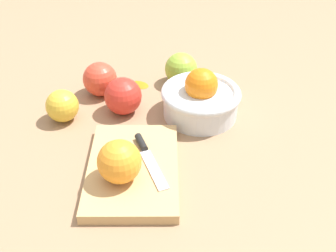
{
  "coord_description": "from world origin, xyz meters",
  "views": [
    {
      "loc": [
        0.66,
        0.17,
        0.54
      ],
      "look_at": [
        -0.01,
        0.06,
        0.04
      ],
      "focal_mm": 44.54,
      "sensor_mm": 36.0,
      "label": 1
    }
  ],
  "objects_px": {
    "apple_front_left_2": "(100,79)",
    "apple_front_left_3": "(123,96)",
    "apple_back_left": "(181,69)",
    "cutting_board": "(133,169)",
    "apple_front_left": "(62,106)",
    "knife": "(147,154)",
    "orange_on_board": "(117,161)",
    "bowl": "(201,99)"
  },
  "relations": [
    {
      "from": "apple_back_left",
      "to": "apple_front_left_3",
      "type": "xyz_separation_m",
      "value": [
        0.15,
        -0.11,
        0.0
      ]
    },
    {
      "from": "apple_front_left_2",
      "to": "apple_front_left_3",
      "type": "bearing_deg",
      "value": 47.74
    },
    {
      "from": "bowl",
      "to": "cutting_board",
      "type": "bearing_deg",
      "value": -26.24
    },
    {
      "from": "orange_on_board",
      "to": "knife",
      "type": "distance_m",
      "value": 0.08
    },
    {
      "from": "knife",
      "to": "apple_front_left",
      "type": "bearing_deg",
      "value": -118.91
    },
    {
      "from": "apple_front_left",
      "to": "bowl",
      "type": "bearing_deg",
      "value": 102.73
    },
    {
      "from": "cutting_board",
      "to": "apple_back_left",
      "type": "xyz_separation_m",
      "value": [
        -0.34,
        0.04,
        0.03
      ]
    },
    {
      "from": "cutting_board",
      "to": "apple_back_left",
      "type": "bearing_deg",
      "value": 172.74
    },
    {
      "from": "bowl",
      "to": "apple_front_left_3",
      "type": "distance_m",
      "value": 0.17
    },
    {
      "from": "apple_front_left",
      "to": "apple_front_left_3",
      "type": "distance_m",
      "value": 0.13
    },
    {
      "from": "cutting_board",
      "to": "knife",
      "type": "relative_size",
      "value": 1.74
    },
    {
      "from": "orange_on_board",
      "to": "apple_back_left",
      "type": "distance_m",
      "value": 0.39
    },
    {
      "from": "cutting_board",
      "to": "knife",
      "type": "xyz_separation_m",
      "value": [
        -0.03,
        0.02,
        0.02
      ]
    },
    {
      "from": "apple_back_left",
      "to": "apple_front_left_3",
      "type": "relative_size",
      "value": 0.96
    },
    {
      "from": "apple_back_left",
      "to": "orange_on_board",
      "type": "bearing_deg",
      "value": -9.03
    },
    {
      "from": "orange_on_board",
      "to": "apple_front_left_2",
      "type": "distance_m",
      "value": 0.32
    },
    {
      "from": "bowl",
      "to": "cutting_board",
      "type": "distance_m",
      "value": 0.24
    },
    {
      "from": "bowl",
      "to": "apple_back_left",
      "type": "bearing_deg",
      "value": -154.84
    },
    {
      "from": "apple_front_left_3",
      "to": "bowl",
      "type": "bearing_deg",
      "value": 95.56
    },
    {
      "from": "bowl",
      "to": "apple_front_left_2",
      "type": "height_order",
      "value": "bowl"
    },
    {
      "from": "cutting_board",
      "to": "apple_front_left",
      "type": "height_order",
      "value": "apple_front_left"
    },
    {
      "from": "orange_on_board",
      "to": "apple_front_left",
      "type": "bearing_deg",
      "value": -136.7
    },
    {
      "from": "apple_back_left",
      "to": "apple_front_left",
      "type": "relative_size",
      "value": 1.12
    },
    {
      "from": "cutting_board",
      "to": "knife",
      "type": "bearing_deg",
      "value": 146.69
    },
    {
      "from": "orange_on_board",
      "to": "apple_front_left_3",
      "type": "bearing_deg",
      "value": -167.99
    },
    {
      "from": "apple_front_left_2",
      "to": "apple_back_left",
      "type": "bearing_deg",
      "value": 113.89
    },
    {
      "from": "apple_front_left_2",
      "to": "apple_front_left_3",
      "type": "xyz_separation_m",
      "value": [
        0.07,
        0.07,
        0.0
      ]
    },
    {
      "from": "orange_on_board",
      "to": "apple_back_left",
      "type": "bearing_deg",
      "value": 170.97
    },
    {
      "from": "cutting_board",
      "to": "apple_back_left",
      "type": "height_order",
      "value": "apple_back_left"
    },
    {
      "from": "apple_front_left",
      "to": "apple_front_left_2",
      "type": "xyz_separation_m",
      "value": [
        -0.12,
        0.05,
        0.0
      ]
    },
    {
      "from": "cutting_board",
      "to": "apple_front_left_3",
      "type": "distance_m",
      "value": 0.21
    },
    {
      "from": "bowl",
      "to": "apple_front_left_2",
      "type": "bearing_deg",
      "value": -101.42
    },
    {
      "from": "bowl",
      "to": "apple_back_left",
      "type": "height_order",
      "value": "bowl"
    },
    {
      "from": "knife",
      "to": "apple_front_left_2",
      "type": "distance_m",
      "value": 0.28
    },
    {
      "from": "apple_back_left",
      "to": "apple_front_left_3",
      "type": "height_order",
      "value": "apple_front_left_3"
    },
    {
      "from": "orange_on_board",
      "to": "apple_front_left",
      "type": "distance_m",
      "value": 0.25
    },
    {
      "from": "apple_front_left",
      "to": "apple_front_left_3",
      "type": "height_order",
      "value": "apple_front_left_3"
    },
    {
      "from": "cutting_board",
      "to": "knife",
      "type": "height_order",
      "value": "knife"
    },
    {
      "from": "apple_front_left",
      "to": "apple_front_left_2",
      "type": "relative_size",
      "value": 0.88
    },
    {
      "from": "knife",
      "to": "apple_back_left",
      "type": "xyz_separation_m",
      "value": [
        -0.31,
        0.02,
        0.01
      ]
    },
    {
      "from": "apple_front_left",
      "to": "apple_front_left_2",
      "type": "bearing_deg",
      "value": 156.32
    },
    {
      "from": "apple_front_left",
      "to": "apple_front_left_2",
      "type": "distance_m",
      "value": 0.13
    }
  ]
}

